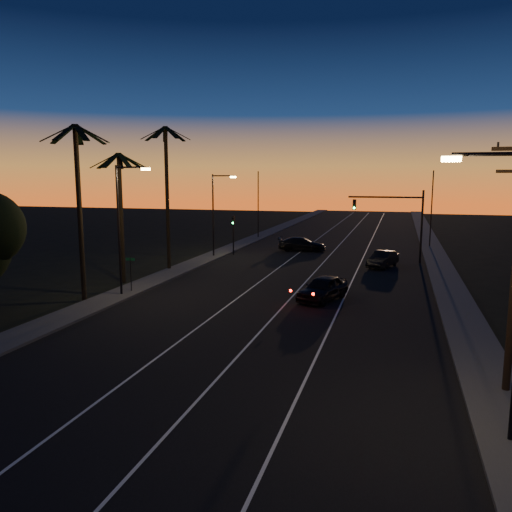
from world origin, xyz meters
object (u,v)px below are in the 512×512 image
(cross_car, at_px, (302,244))
(signal_mast, at_px, (397,213))
(lead_car, at_px, (323,288))
(right_car, at_px, (383,259))

(cross_car, bearing_deg, signal_mast, -25.10)
(lead_car, bearing_deg, signal_mast, 75.50)
(signal_mast, relative_size, right_car, 1.50)
(signal_mast, bearing_deg, right_car, -107.30)
(signal_mast, bearing_deg, cross_car, 154.90)
(lead_car, bearing_deg, right_car, 76.17)
(lead_car, distance_m, cross_car, 22.76)
(right_car, bearing_deg, cross_car, 138.50)
(right_car, distance_m, cross_car, 12.16)
(lead_car, relative_size, cross_car, 1.01)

